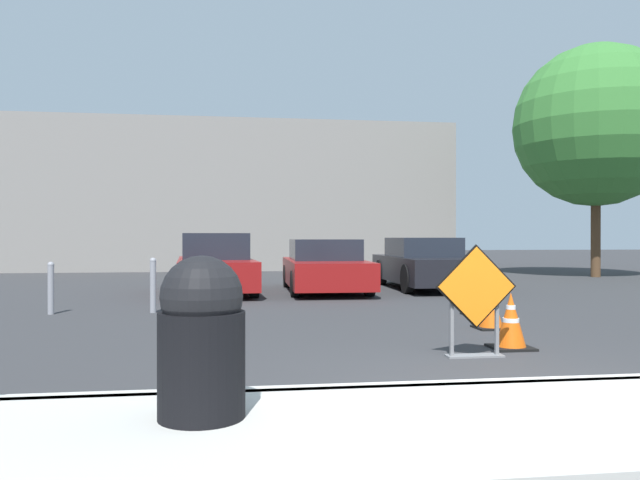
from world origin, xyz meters
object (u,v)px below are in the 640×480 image
(bollard_nearest, at_px, (153,284))
(parked_car_nearest, at_px, (215,265))
(parked_car_second, at_px, (325,267))
(traffic_cone_third, at_px, (478,299))
(parked_car_third, at_px, (424,264))
(traffic_cone_second, at_px, (491,309))
(traffic_cone_nearest, at_px, (511,321))
(bollard_second, at_px, (51,287))
(road_closed_sign, at_px, (476,297))
(trash_bin, at_px, (202,337))

(bollard_nearest, bearing_deg, parked_car_nearest, 75.93)
(parked_car_nearest, bearing_deg, parked_car_second, 175.97)
(traffic_cone_third, height_order, parked_car_third, parked_car_third)
(traffic_cone_second, bearing_deg, traffic_cone_nearest, -105.22)
(parked_car_nearest, xyz_separation_m, bollard_second, (-2.78, -4.00, -0.18))
(parked_car_second, xyz_separation_m, parked_car_third, (2.76, 0.50, 0.03))
(parked_car_nearest, height_order, parked_car_third, parked_car_nearest)
(traffic_cone_nearest, bearing_deg, road_closed_sign, -143.68)
(bollard_second, bearing_deg, trash_bin, -67.63)
(bollard_second, bearing_deg, road_closed_sign, -38.99)
(road_closed_sign, xyz_separation_m, traffic_cone_second, (1.09, 2.10, -0.39))
(parked_car_second, bearing_deg, parked_car_third, -168.48)
(traffic_cone_second, relative_size, trash_bin, 0.55)
(road_closed_sign, distance_m, parked_car_third, 9.63)
(traffic_cone_second, height_order, trash_bin, trash_bin)
(traffic_cone_nearest, bearing_deg, bollard_second, 146.61)
(traffic_cone_third, xyz_separation_m, parked_car_third, (0.78, 5.70, 0.36))
(traffic_cone_second, xyz_separation_m, parked_car_third, (1.21, 7.24, 0.35))
(parked_car_nearest, bearing_deg, road_closed_sign, 105.97)
(traffic_cone_third, bearing_deg, road_closed_sign, -112.61)
(traffic_cone_nearest, xyz_separation_m, trash_bin, (-3.62, -2.96, 0.36))
(road_closed_sign, bearing_deg, traffic_cone_third, 67.39)
(parked_car_second, height_order, parked_car_third, parked_car_third)
(traffic_cone_nearest, height_order, traffic_cone_second, traffic_cone_nearest)
(parked_car_third, xyz_separation_m, bollard_nearest, (-6.52, -4.50, -0.12))
(traffic_cone_second, bearing_deg, parked_car_third, 80.49)
(bollard_nearest, bearing_deg, traffic_cone_nearest, -41.99)
(parked_car_second, height_order, bollard_nearest, parked_car_second)
(traffic_cone_nearest, bearing_deg, traffic_cone_second, 74.78)
(parked_car_second, xyz_separation_m, trash_bin, (-2.52, -11.33, 0.08))
(traffic_cone_second, xyz_separation_m, traffic_cone_third, (0.43, 1.54, -0.01))
(road_closed_sign, height_order, trash_bin, road_closed_sign)
(parked_car_second, bearing_deg, traffic_cone_second, 104.18)
(parked_car_second, bearing_deg, bollard_nearest, 48.03)
(road_closed_sign, relative_size, bollard_nearest, 1.29)
(parked_car_third, bearing_deg, traffic_cone_second, 81.21)
(road_closed_sign, relative_size, traffic_cone_nearest, 1.86)
(trash_bin, bearing_deg, parked_car_third, 65.94)
(road_closed_sign, relative_size, traffic_cone_third, 2.16)
(traffic_cone_nearest, xyz_separation_m, parked_car_third, (1.66, 8.87, 0.31))
(road_closed_sign, bearing_deg, traffic_cone_second, 62.62)
(parked_car_third, relative_size, bollard_nearest, 4.64)
(traffic_cone_second, distance_m, parked_car_second, 6.93)
(road_closed_sign, height_order, parked_car_nearest, parked_car_nearest)
(traffic_cone_second, bearing_deg, parked_car_nearest, 122.52)
(traffic_cone_second, relative_size, bollard_second, 0.66)
(traffic_cone_nearest, relative_size, trash_bin, 0.62)
(parked_car_second, bearing_deg, traffic_cone_nearest, 98.77)
(parked_car_second, distance_m, bollard_second, 6.84)
(parked_car_nearest, relative_size, trash_bin, 4.27)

